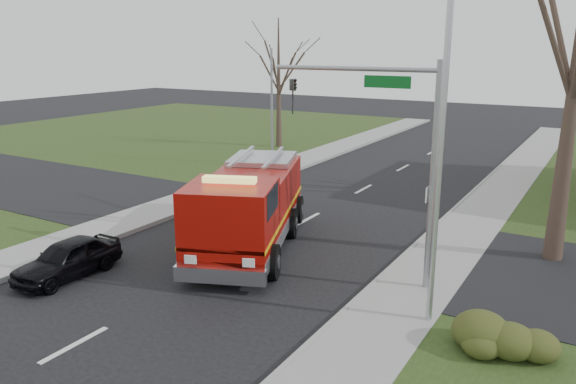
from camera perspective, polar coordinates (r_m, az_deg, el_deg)
The scene contains 10 objects.
ground at distance 19.12m, azimuth -6.73°, elevation -7.43°, with size 120.00×120.00×0.00m, color black.
sidewalk_right at distance 16.38m, azimuth 11.18°, elevation -11.26°, with size 2.40×80.00×0.15m, color gray.
sidewalk_left at distance 23.19m, azimuth -19.08°, elevation -3.96°, with size 2.40×80.00×0.15m, color gray.
hedge_corner at distance 14.70m, azimuth 20.49°, elevation -12.93°, with size 2.80×2.00×0.90m, color #323814.
bare_tree_left at distance 39.93m, azimuth -0.96°, elevation 12.37°, with size 4.50×4.50×9.00m.
traffic_signal_mast at distance 16.69m, azimuth 10.50°, elevation 5.97°, with size 5.29×0.18×6.80m.
streetlight_pole at distance 14.26m, azimuth 14.94°, elevation 3.62°, with size 1.48×0.16×8.40m.
utility_pole_far at distance 33.32m, azimuth -1.66°, elevation 8.35°, with size 0.14×0.14×7.00m, color gray.
fire_engine at distance 20.18m, azimuth -4.04°, elevation -1.75°, with size 5.56×8.51×3.25m.
parked_car_maroon at distance 19.24m, azimuth -21.49°, elevation -6.30°, with size 1.45×3.59×1.22m, color black.
Camera 1 is at (10.87, -14.01, 7.16)m, focal length 35.00 mm.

